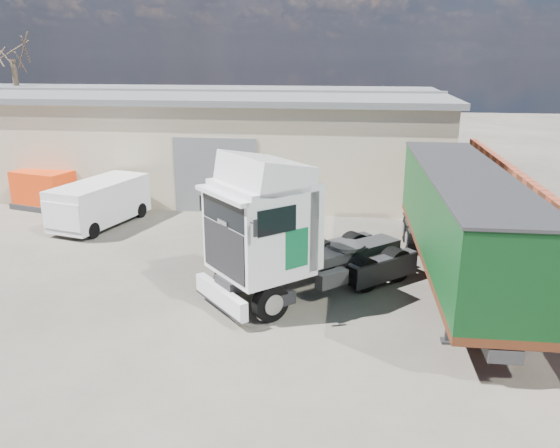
# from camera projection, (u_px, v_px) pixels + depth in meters

# --- Properties ---
(ground) EXTENTS (120.00, 120.00, 0.00)m
(ground) POSITION_uv_depth(u_px,v_px,m) (201.00, 304.00, 16.70)
(ground) COLOR #282620
(ground) RESTS_ON ground
(warehouse) EXTENTS (30.60, 12.60, 5.42)m
(warehouse) POSITION_uv_depth(u_px,v_px,m) (173.00, 137.00, 31.80)
(warehouse) COLOR #B3A889
(warehouse) RESTS_ON ground
(brick_boundary_wall) EXTENTS (0.35, 26.00, 2.50)m
(brick_boundary_wall) POSITION_uv_depth(u_px,v_px,m) (539.00, 223.00, 20.54)
(brick_boundary_wall) COLOR brown
(brick_boundary_wall) RESTS_ON ground
(bare_tree) EXTENTS (4.00, 4.00, 9.60)m
(bare_tree) POSITION_uv_depth(u_px,v_px,m) (11.00, 44.00, 35.55)
(bare_tree) COLOR #382B21
(bare_tree) RESTS_ON ground
(tractor_unit) EXTENTS (6.79, 6.51, 4.65)m
(tractor_unit) POSITION_uv_depth(u_px,v_px,m) (284.00, 238.00, 16.67)
(tractor_unit) COLOR black
(tractor_unit) RESTS_ON ground
(box_trailer) EXTENTS (2.66, 11.70, 3.88)m
(box_trailer) POSITION_uv_depth(u_px,v_px,m) (461.00, 218.00, 17.27)
(box_trailer) COLOR #2D2D30
(box_trailer) RESTS_ON ground
(panel_van) EXTENTS (3.08, 5.14, 1.96)m
(panel_van) POSITION_uv_depth(u_px,v_px,m) (97.00, 204.00, 23.97)
(panel_van) COLOR black
(panel_van) RESTS_ON ground
(orange_skip) EXTENTS (3.36, 2.57, 1.86)m
(orange_skip) POSITION_uv_depth(u_px,v_px,m) (45.00, 192.00, 26.93)
(orange_skip) COLOR #2D2D30
(orange_skip) RESTS_ON ground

